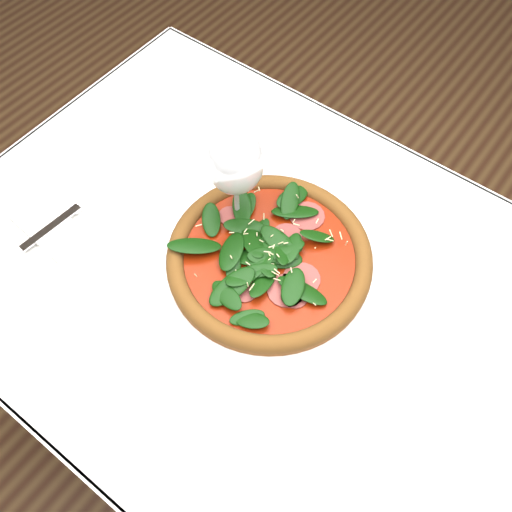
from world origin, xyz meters
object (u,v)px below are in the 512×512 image
Objects in this scene: plate at (269,263)px; pizza at (269,256)px; wine_glass at (235,164)px; napkin at (52,230)px.

plate is 1.13× the size of pizza.
wine_glass reaches higher than napkin.
pizza reaches higher than napkin.
napkin is at bearing -139.60° from wine_glass.
wine_glass is at bearing 40.40° from napkin.
wine_glass is (-0.10, 0.04, 0.13)m from pizza.
plate is 0.18m from wine_glass.
pizza is at bearing -153.43° from plate.
plate reaches higher than napkin.
napkin is at bearing -153.17° from pizza.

